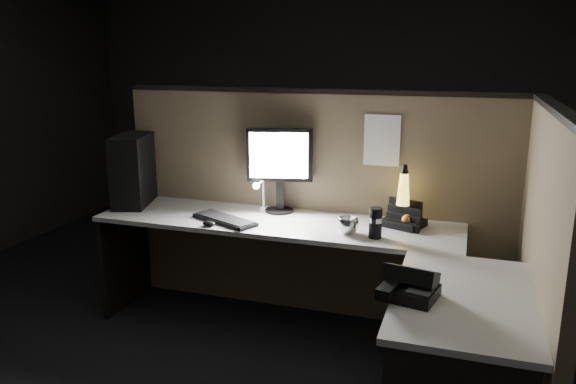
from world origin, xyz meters
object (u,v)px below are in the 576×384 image
(keyboard, at_px, (225,220))
(lava_lamp, at_px, (403,199))
(pc_tower, at_px, (134,170))
(monitor, at_px, (280,162))
(desk_phone, at_px, (408,285))

(keyboard, relative_size, lava_lamp, 1.22)
(pc_tower, distance_m, monitor, 1.04)
(keyboard, bearing_deg, desk_phone, -7.63)
(pc_tower, height_order, monitor, monitor)
(pc_tower, xyz_separation_m, lava_lamp, (1.83, 0.10, -0.09))
(pc_tower, relative_size, desk_phone, 1.78)
(monitor, bearing_deg, keyboard, -141.78)
(pc_tower, bearing_deg, keyboard, -31.46)
(pc_tower, relative_size, monitor, 0.87)
(keyboard, height_order, lava_lamp, lava_lamp)
(monitor, xyz_separation_m, lava_lamp, (0.81, -0.02, -0.18))
(keyboard, distance_m, desk_phone, 1.43)
(pc_tower, distance_m, lava_lamp, 1.84)
(lava_lamp, bearing_deg, pc_tower, -176.74)
(lava_lamp, distance_m, desk_phone, 1.09)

